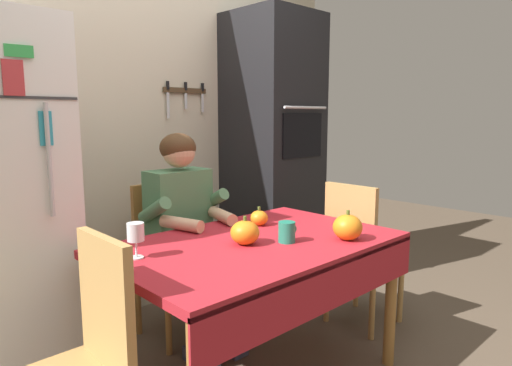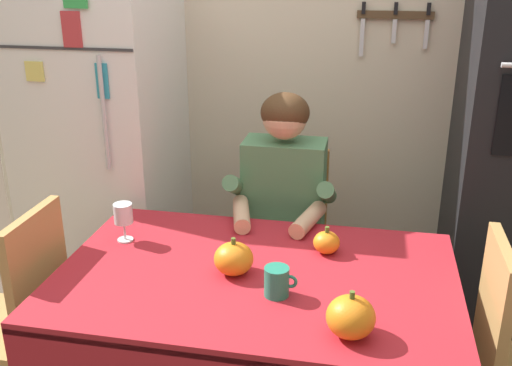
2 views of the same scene
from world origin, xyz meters
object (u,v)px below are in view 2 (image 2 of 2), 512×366
object	(u,v)px
pumpkin_large	(327,242)
pumpkin_medium	(234,259)
refrigerator	(105,143)
wine_glass	(123,215)
seated_person	(281,209)
chair_behind_person	(286,236)
coffee_mug	(277,282)
pumpkin_small	(351,317)
dining_table	(254,297)
chair_left_side	(20,313)

from	to	relation	value
pumpkin_large	pumpkin_medium	distance (m)	0.38
refrigerator	wine_glass	world-z (taller)	refrigerator
pumpkin_large	seated_person	bearing A→B (deg)	121.57
chair_behind_person	coffee_mug	bearing A→B (deg)	-83.65
seated_person	pumpkin_small	size ratio (longest dim) A/B	8.41
dining_table	pumpkin_small	distance (m)	0.47
refrigerator	chair_left_side	size ratio (longest dim) A/B	1.94
coffee_mug	wine_glass	bearing A→B (deg)	156.74
seated_person	pumpkin_large	size ratio (longest dim) A/B	11.74
pumpkin_medium	pumpkin_small	size ratio (longest dim) A/B	0.93
seated_person	pumpkin_large	bearing A→B (deg)	-58.43
coffee_mug	pumpkin_small	world-z (taller)	pumpkin_small
coffee_mug	pumpkin_medium	world-z (taller)	pumpkin_medium
pumpkin_large	pumpkin_medium	bearing A→B (deg)	-144.29
pumpkin_medium	dining_table	bearing A→B (deg)	-5.30
refrigerator	wine_glass	xyz separation A→B (m)	(0.40, -0.71, -0.05)
chair_behind_person	dining_table	bearing A→B (deg)	-89.80
seated_person	pumpkin_small	bearing A→B (deg)	-68.71
refrigerator	chair_behind_person	size ratio (longest dim) A/B	1.94
chair_behind_person	pumpkin_small	bearing A→B (deg)	-72.19
seated_person	pumpkin_medium	bearing A→B (deg)	-96.87
refrigerator	pumpkin_medium	distance (m)	1.24
wine_glass	pumpkin_medium	distance (m)	0.51
wine_glass	pumpkin_medium	world-z (taller)	wine_glass
dining_table	pumpkin_small	xyz separation A→B (m)	(0.34, -0.28, 0.15)
pumpkin_medium	wine_glass	bearing A→B (deg)	160.70
seated_person	wine_glass	world-z (taller)	seated_person
dining_table	seated_person	bearing A→B (deg)	90.26
dining_table	chair_behind_person	distance (m)	0.81
pumpkin_large	chair_left_side	bearing A→B (deg)	-166.02
chair_behind_person	seated_person	size ratio (longest dim) A/B	0.75
seated_person	coffee_mug	world-z (taller)	seated_person
chair_left_side	wine_glass	size ratio (longest dim) A/B	6.02
refrigerator	seated_person	bearing A→B (deg)	-16.43
wine_glass	dining_table	bearing A→B (deg)	-17.50
refrigerator	chair_behind_person	world-z (taller)	refrigerator
refrigerator	pumpkin_large	bearing A→B (deg)	-29.14
chair_behind_person	wine_glass	distance (m)	0.89
pumpkin_small	pumpkin_medium	bearing A→B (deg)	145.33
pumpkin_medium	seated_person	bearing A→B (deg)	83.13
refrigerator	seated_person	distance (m)	1.00
dining_table	seated_person	size ratio (longest dim) A/B	1.12
dining_table	seated_person	distance (m)	0.61
seated_person	chair_left_side	xyz separation A→B (m)	(-0.90, -0.66, -0.23)
dining_table	pumpkin_medium	world-z (taller)	pumpkin_medium
chair_left_side	dining_table	bearing A→B (deg)	3.54
dining_table	chair_left_side	distance (m)	0.91
refrigerator	seated_person	xyz separation A→B (m)	(0.95, -0.28, -0.16)
pumpkin_medium	coffee_mug	bearing A→B (deg)	-33.04
pumpkin_large	pumpkin_small	bearing A→B (deg)	-77.48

